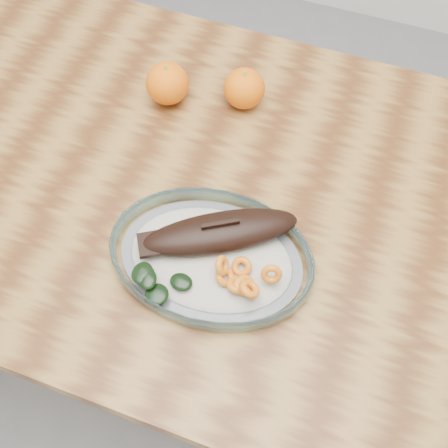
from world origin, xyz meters
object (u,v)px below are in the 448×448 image
(dining_table, at_px, (193,210))
(orange_right, at_px, (244,89))
(plated_meal, at_px, (211,254))
(orange_left, at_px, (167,84))

(dining_table, distance_m, orange_right, 0.25)
(plated_meal, xyz_separation_m, orange_right, (-0.06, 0.34, 0.02))
(orange_left, distance_m, orange_right, 0.14)
(dining_table, xyz_separation_m, orange_left, (-0.11, 0.16, 0.14))
(dining_table, distance_m, plated_meal, 0.20)
(orange_left, bearing_deg, plated_meal, -56.13)
(plated_meal, bearing_deg, orange_left, 120.06)
(plated_meal, height_order, orange_left, same)
(orange_right, bearing_deg, orange_left, -164.40)
(plated_meal, bearing_deg, orange_right, 96.47)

